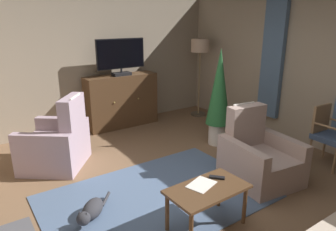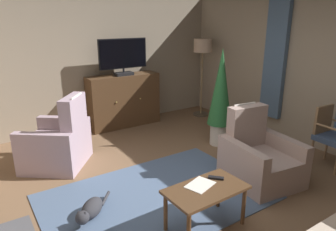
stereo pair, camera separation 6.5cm
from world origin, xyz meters
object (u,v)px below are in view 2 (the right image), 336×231
(cat, at_px, (91,210))
(television, at_px, (123,56))
(armchair_near_window, at_px, (59,144))
(potted_plant_tall_palm_by_window, at_px, (221,93))
(floor_lamp, at_px, (203,53))
(folded_newspaper, at_px, (200,185))
(armchair_beside_cabinet, at_px, (259,159))
(tv_remote, at_px, (216,178))
(coffee_table, at_px, (206,194))
(side_chair_beside_plant, at_px, (331,135))
(tv_cabinet, at_px, (124,102))

(cat, bearing_deg, television, 56.79)
(television, height_order, armchair_near_window, television)
(television, relative_size, potted_plant_tall_palm_by_window, 0.59)
(armchair_near_window, xyz_separation_m, floor_lamp, (3.42, 0.80, 1.07))
(television, bearing_deg, folded_newspaper, -102.66)
(folded_newspaper, xyz_separation_m, armchair_beside_cabinet, (1.30, 0.31, -0.17))
(tv_remote, height_order, armchair_beside_cabinet, armchair_beside_cabinet)
(coffee_table, bearing_deg, armchair_near_window, 110.56)
(armchair_beside_cabinet, xyz_separation_m, side_chair_beside_plant, (1.22, -0.28, 0.19))
(armchair_near_window, xyz_separation_m, cat, (-0.08, -1.54, -0.24))
(side_chair_beside_plant, height_order, cat, side_chair_beside_plant)
(tv_remote, xyz_separation_m, potted_plant_tall_palm_by_window, (1.48, 1.57, 0.44))
(coffee_table, relative_size, armchair_beside_cabinet, 0.86)
(armchair_near_window, height_order, floor_lamp, floor_lamp)
(tv_cabinet, distance_m, television, 0.94)
(tv_remote, height_order, floor_lamp, floor_lamp)
(tv_cabinet, xyz_separation_m, coffee_table, (-0.74, -3.50, -0.10))
(side_chair_beside_plant, relative_size, cat, 1.64)
(television, distance_m, floor_lamp, 1.81)
(folded_newspaper, relative_size, floor_lamp, 0.17)
(armchair_near_window, bearing_deg, armchair_beside_cabinet, -42.34)
(tv_remote, relative_size, folded_newspaper, 0.57)
(folded_newspaper, xyz_separation_m, cat, (-0.96, 0.75, -0.37))
(television, bearing_deg, armchair_beside_cabinet, -79.94)
(folded_newspaper, distance_m, floor_lamp, 4.12)
(folded_newspaper, bearing_deg, tv_cabinet, 59.31)
(tv_cabinet, relative_size, armchair_near_window, 1.23)
(potted_plant_tall_palm_by_window, bearing_deg, tv_remote, -133.35)
(tv_cabinet, distance_m, tv_remote, 3.45)
(armchair_near_window, height_order, potted_plant_tall_palm_by_window, potted_plant_tall_palm_by_window)
(folded_newspaper, bearing_deg, floor_lamp, 32.36)
(folded_newspaper, relative_size, armchair_beside_cabinet, 0.30)
(armchair_beside_cabinet, relative_size, floor_lamp, 0.58)
(television, bearing_deg, floor_lamp, -8.66)
(tv_cabinet, distance_m, armchair_near_window, 1.99)
(tv_cabinet, bearing_deg, armchair_beside_cabinet, -80.11)
(folded_newspaper, xyz_separation_m, floor_lamp, (2.54, 3.10, 0.94))
(tv_cabinet, bearing_deg, folded_newspaper, -102.47)
(folded_newspaper, distance_m, armchair_near_window, 2.46)
(tv_remote, xyz_separation_m, cat, (-1.19, 0.74, -0.38))
(folded_newspaper, height_order, armchair_beside_cabinet, armchair_beside_cabinet)
(tv_cabinet, height_order, folded_newspaper, tv_cabinet)
(potted_plant_tall_palm_by_window, distance_m, cat, 2.91)
(armchair_beside_cabinet, bearing_deg, cat, 168.93)
(coffee_table, height_order, potted_plant_tall_palm_by_window, potted_plant_tall_palm_by_window)
(armchair_near_window, xyz_separation_m, potted_plant_tall_palm_by_window, (2.59, -0.72, 0.58))
(folded_newspaper, height_order, armchair_near_window, armchair_near_window)
(television, height_order, side_chair_beside_plant, television)
(potted_plant_tall_palm_by_window, xyz_separation_m, cat, (-2.67, -0.82, -0.83))
(television, bearing_deg, side_chair_beside_plant, -62.13)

